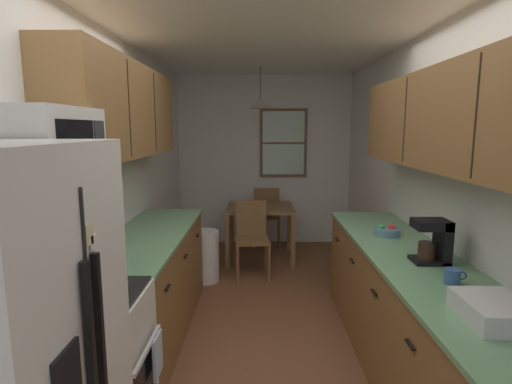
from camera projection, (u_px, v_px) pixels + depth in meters
The scene contains 23 objects.
ground_plane at pixel (266, 320), 3.73m from camera, with size 12.00×12.00×0.00m, color brown.
wall_left at pixel (115, 184), 3.54m from camera, with size 0.10×9.00×2.55m, color silver.
wall_right at pixel (420, 185), 3.52m from camera, with size 0.10×9.00×2.55m, color silver.
wall_back at pixel (264, 161), 6.15m from camera, with size 4.40×0.10×2.55m, color silver.
ceiling_slab at pixel (268, 28), 3.32m from camera, with size 4.40×9.00×0.08m, color white.
stove_range at pixel (84, 376), 2.12m from camera, with size 0.66×0.60×1.10m.
microwave_over_range at pixel (43, 143), 1.93m from camera, with size 0.39×0.61×0.35m.
counter_left at pixel (150, 284), 3.42m from camera, with size 0.64×2.02×0.90m.
upper_cabinets_left at pixel (123, 111), 3.14m from camera, with size 0.33×2.10×0.72m.
counter_right at pixel (419, 328), 2.67m from camera, with size 0.64×3.22×0.90m.
upper_cabinets_right at pixel (461, 119), 2.40m from camera, with size 0.33×2.90×0.65m.
dining_table at pixel (260, 215), 5.41m from camera, with size 0.89×0.80×0.72m.
dining_chair_near at pixel (252, 234), 4.82m from camera, with size 0.44×0.44×0.90m.
dining_chair_far at pixel (266, 213), 6.02m from camera, with size 0.41×0.41×0.90m.
pendant_light at pixel (260, 104), 5.17m from camera, with size 0.31×0.31×0.53m.
back_window at pixel (283, 143), 6.03m from camera, with size 0.71×0.05×1.02m.
trash_bin at pixel (205, 256), 4.65m from camera, with size 0.33×0.33×0.60m, color white.
storage_canister at pixel (107, 257), 2.45m from camera, with size 0.13×0.13×0.17m.
dish_towel at pixel (158, 355), 2.26m from camera, with size 0.02×0.16×0.24m, color silver.
coffee_maker at pixel (435, 240), 2.60m from camera, with size 0.22×0.18×0.28m.
mug_by_coffeemaker at pixel (453, 276), 2.25m from camera, with size 0.13×0.09×0.09m.
fruit_bowl at pixel (386, 231), 3.27m from camera, with size 0.21×0.21×0.09m.
dish_rack at pixel (495, 311), 1.81m from camera, with size 0.28×0.34×0.10m, color silver.
Camera 1 is at (-0.06, -2.50, 1.77)m, focal length 28.10 mm.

